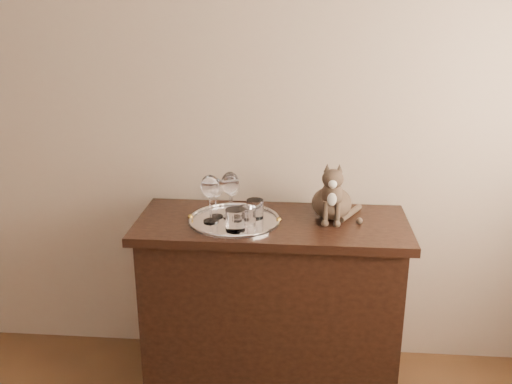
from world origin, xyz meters
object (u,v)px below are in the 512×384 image
tray (234,221)px  wine_glass_c (210,199)px  wine_glass_a (216,198)px  tumbler_a (247,216)px  cat (332,188)px  tumbler_b (235,220)px  wine_glass_b (232,197)px  wine_glass_d (230,195)px  tumbler_c (255,209)px  sideboard (271,306)px

tray → wine_glass_c: size_ratio=1.88×
tray → wine_glass_a: wine_glass_a is taller
wine_glass_c → tumbler_a: bearing=-8.6°
wine_glass_c → cat: 0.54m
tumbler_a → tray: bearing=143.7°
wine_glass_a → tumbler_b: wine_glass_a is taller
wine_glass_c → wine_glass_b: bearing=44.4°
wine_glass_c → wine_glass_a: bearing=75.2°
wine_glass_a → wine_glass_c: size_ratio=0.85×
cat → wine_glass_d: bearing=-169.6°
wine_glass_c → tumbler_b: size_ratio=2.27×
wine_glass_c → wine_glass_d: wine_glass_c is taller
tray → tumbler_c: (0.09, 0.04, 0.05)m
sideboard → wine_glass_b: wine_glass_b is taller
tray → sideboard: bearing=10.4°
wine_glass_d → tumbler_c: 0.13m
wine_glass_c → tumbler_c: size_ratio=2.51×
wine_glass_a → tumbler_a: bearing=-29.9°
wine_glass_a → sideboard: bearing=-2.1°
tumbler_a → cat: cat is taller
tray → wine_glass_d: (-0.02, 0.04, 0.11)m
wine_glass_c → tumbler_c: wine_glass_c is taller
tumbler_b → tumbler_c: 0.17m
wine_glass_b → tumbler_a: (0.08, -0.11, -0.05)m
wine_glass_b → wine_glass_c: 0.12m
sideboard → wine_glass_a: wine_glass_a is taller
wine_glass_d → tumbler_c: size_ratio=2.46×
wine_glass_d → tumbler_b: size_ratio=2.23×
sideboard → tumbler_b: 0.52m
sideboard → tumbler_a: size_ratio=14.60×
tray → cat: 0.46m
tumbler_c → cat: (0.34, 0.06, 0.09)m
tumbler_b → cat: (0.41, 0.21, 0.08)m
wine_glass_d → tumbler_b: bearing=-75.4°
wine_glass_b → wine_glass_a: bearing=-161.7°
tumbler_c → cat: cat is taller
sideboard → tumbler_c: bearing=174.2°
tray → cat: bearing=12.9°
wine_glass_a → tumbler_c: wine_glass_a is taller
tumbler_a → tumbler_c: bearing=72.9°
tumbler_c → cat: size_ratio=0.31×
wine_glass_a → tumbler_c: bearing=-0.4°
wine_glass_c → cat: size_ratio=0.78×
wine_glass_a → tumbler_b: size_ratio=1.92×
sideboard → wine_glass_a: (-0.25, 0.01, 0.52)m
tray → wine_glass_c: (-0.10, -0.02, 0.11)m
sideboard → tumbler_c: (-0.08, 0.01, 0.48)m
wine_glass_d → sideboard: bearing=-3.0°
wine_glass_a → tray: bearing=-24.7°
tray → wine_glass_c: bearing=-168.4°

